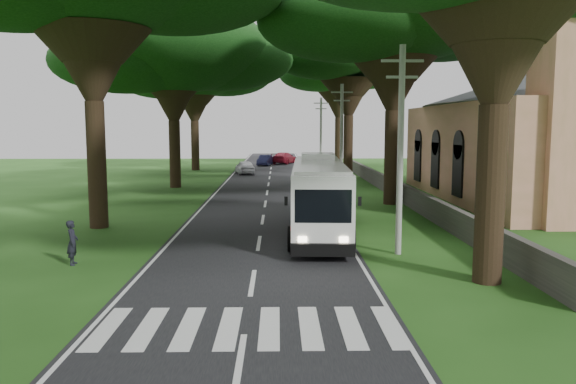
% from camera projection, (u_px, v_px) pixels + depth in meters
% --- Properties ---
extents(ground, '(140.00, 140.00, 0.00)m').
position_uv_depth(ground, '(249.00, 303.00, 15.85)').
color(ground, '#204A15').
rests_on(ground, ground).
extents(road, '(8.00, 120.00, 0.04)m').
position_uv_depth(road, '(267.00, 195.00, 40.67)').
color(road, black).
rests_on(road, ground).
extents(crosswalk, '(8.00, 3.00, 0.01)m').
position_uv_depth(crosswalk, '(245.00, 328.00, 13.86)').
color(crosswalk, silver).
rests_on(crosswalk, ground).
extents(property_wall, '(0.35, 50.00, 1.20)m').
position_uv_depth(property_wall, '(393.00, 188.00, 39.76)').
color(property_wall, '#383533').
rests_on(property_wall, ground).
extents(church, '(14.00, 24.00, 11.60)m').
position_uv_depth(church, '(536.00, 127.00, 36.98)').
color(church, tan).
rests_on(church, ground).
extents(pole_near, '(1.60, 0.24, 8.00)m').
position_uv_depth(pole_near, '(400.00, 147.00, 21.41)').
color(pole_near, gray).
rests_on(pole_near, ground).
extents(pole_mid, '(1.60, 0.24, 8.00)m').
position_uv_depth(pole_mid, '(342.00, 137.00, 41.27)').
color(pole_mid, gray).
rests_on(pole_mid, ground).
extents(pole_far, '(1.60, 0.24, 8.00)m').
position_uv_depth(pole_far, '(321.00, 133.00, 61.12)').
color(pole_far, gray).
rests_on(pole_far, ground).
extents(tree_l_midb, '(15.98, 15.98, 14.29)m').
position_uv_depth(tree_l_midb, '(172.00, 51.00, 44.22)').
color(tree_l_midb, black).
rests_on(tree_l_midb, ground).
extents(tree_l_far, '(14.39, 14.39, 14.18)m').
position_uv_depth(tree_l_far, '(194.00, 71.00, 62.06)').
color(tree_l_far, black).
rests_on(tree_l_far, ground).
extents(tree_r_mida, '(15.30, 15.30, 15.36)m').
position_uv_depth(tree_r_mida, '(395.00, 10.00, 34.43)').
color(tree_r_mida, black).
rests_on(tree_r_mida, ground).
extents(tree_r_midb, '(12.70, 12.70, 14.87)m').
position_uv_depth(tree_r_midb, '(349.00, 50.00, 52.30)').
color(tree_r_midb, black).
rests_on(tree_r_midb, ground).
extents(tree_r_far, '(13.70, 13.70, 15.20)m').
position_uv_depth(tree_r_far, '(339.00, 68.00, 70.17)').
color(tree_r_far, black).
rests_on(tree_r_far, ground).
extents(coach_bus, '(3.04, 11.34, 3.31)m').
position_uv_depth(coach_bus, '(319.00, 196.00, 25.81)').
color(coach_bus, silver).
rests_on(coach_bus, ground).
extents(distant_car_a, '(2.48, 4.33, 1.39)m').
position_uv_depth(distant_car_a, '(245.00, 167.00, 57.80)').
color(distant_car_a, '#BBBBC0').
rests_on(distant_car_a, road).
extents(distant_car_b, '(2.06, 4.11, 1.29)m').
position_uv_depth(distant_car_b, '(265.00, 160.00, 70.03)').
color(distant_car_b, '#20214B').
rests_on(distant_car_b, road).
extents(distant_car_c, '(3.64, 5.49, 1.48)m').
position_uv_depth(distant_car_c, '(284.00, 158.00, 73.41)').
color(distant_car_c, maroon).
rests_on(distant_car_c, road).
extents(pedestrian, '(0.48, 0.64, 1.62)m').
position_uv_depth(pedestrian, '(72.00, 243.00, 20.13)').
color(pedestrian, black).
rests_on(pedestrian, ground).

